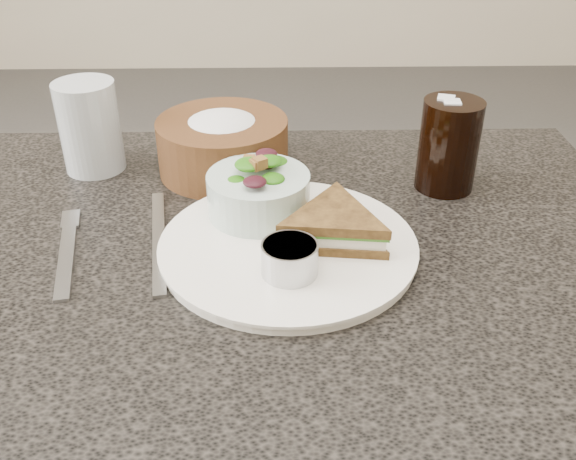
% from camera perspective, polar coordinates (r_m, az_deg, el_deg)
% --- Properties ---
extents(dining_table, '(1.00, 0.70, 0.75)m').
position_cam_1_polar(dining_table, '(1.03, -2.55, -19.28)').
color(dining_table, black).
rests_on(dining_table, floor).
extents(dinner_plate, '(0.30, 0.30, 0.01)m').
position_cam_1_polar(dinner_plate, '(0.76, 0.00, -1.51)').
color(dinner_plate, white).
rests_on(dinner_plate, dining_table).
extents(sandwich, '(0.16, 0.16, 0.04)m').
position_cam_1_polar(sandwich, '(0.75, 4.11, 0.34)').
color(sandwich, brown).
rests_on(sandwich, dinner_plate).
extents(salad_bowl, '(0.16, 0.16, 0.07)m').
position_cam_1_polar(salad_bowl, '(0.80, -2.65, 3.84)').
color(salad_bowl, '#AEC6BC').
rests_on(salad_bowl, dinner_plate).
extents(dressing_ramekin, '(0.07, 0.07, 0.04)m').
position_cam_1_polar(dressing_ramekin, '(0.69, 0.15, -2.60)').
color(dressing_ramekin, '#ABADB2').
rests_on(dressing_ramekin, dinner_plate).
extents(orange_wedge, '(0.08, 0.08, 0.03)m').
position_cam_1_polar(orange_wedge, '(0.79, 2.74, 1.73)').
color(orange_wedge, orange).
rests_on(orange_wedge, dinner_plate).
extents(fork, '(0.05, 0.17, 0.00)m').
position_cam_1_polar(fork, '(0.79, -19.10, -2.24)').
color(fork, '#A3A6AC').
rests_on(fork, dining_table).
extents(knife, '(0.05, 0.23, 0.00)m').
position_cam_1_polar(knife, '(0.80, -11.42, -0.84)').
color(knife, '#A1A1A2').
rests_on(knife, dining_table).
extents(bread_basket, '(0.20, 0.20, 0.11)m').
position_cam_1_polar(bread_basket, '(0.93, -5.84, 8.23)').
color(bread_basket, brown).
rests_on(bread_basket, dining_table).
extents(cola_glass, '(0.10, 0.10, 0.14)m').
position_cam_1_polar(cola_glass, '(0.90, 14.14, 7.65)').
color(cola_glass, black).
rests_on(cola_glass, dining_table).
extents(water_glass, '(0.11, 0.11, 0.13)m').
position_cam_1_polar(water_glass, '(0.97, -17.21, 8.76)').
color(water_glass, '#ACB3B8').
rests_on(water_glass, dining_table).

